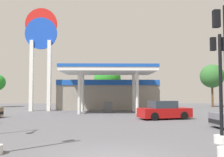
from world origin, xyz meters
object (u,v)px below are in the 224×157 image
at_px(station_pole_sign, 41,46).
at_px(car_1, 164,111).
at_px(tree_2, 212,76).
at_px(traffic_signal_1, 221,100).
at_px(tree_1, 107,79).

bearing_deg(station_pole_sign, car_1, -38.61).
distance_m(car_1, tree_2, 21.36).
height_order(traffic_signal_1, tree_2, tree_2).
distance_m(car_1, tree_1, 21.17).
xyz_separation_m(station_pole_sign, car_1, (12.22, -9.76, -6.89)).
bearing_deg(tree_1, car_1, -77.64).
relative_size(station_pole_sign, tree_1, 1.88).
distance_m(tree_1, tree_2, 15.66).
relative_size(traffic_signal_1, tree_1, 0.71).
height_order(car_1, traffic_signal_1, traffic_signal_1).
bearing_deg(traffic_signal_1, station_pole_sign, 122.14).
height_order(car_1, tree_1, tree_1).
bearing_deg(car_1, tree_1, 102.36).
bearing_deg(station_pole_sign, traffic_signal_1, -57.86).
relative_size(station_pole_sign, traffic_signal_1, 2.65).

